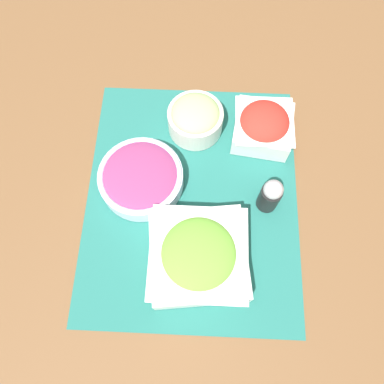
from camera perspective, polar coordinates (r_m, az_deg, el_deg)
name	(u,v)px	position (r m, az deg, el deg)	size (l,w,h in m)	color
ground_plane	(192,198)	(0.83, 0.00, -0.87)	(3.00, 3.00, 0.00)	brown
placemat	(192,197)	(0.83, 0.00, -0.82)	(0.57, 0.46, 0.00)	#236B60
lettuce_bowl	(198,255)	(0.75, 0.99, -9.62)	(0.21, 0.21, 0.08)	white
cucumber_bowl	(197,118)	(0.87, 0.76, 11.22)	(0.13, 0.13, 0.08)	silver
onion_bowl	(141,177)	(0.82, -7.80, 2.23)	(0.18, 0.18, 0.06)	silver
tomato_bowl	(263,125)	(0.88, 10.81, 9.93)	(0.14, 0.14, 0.08)	white
pepper_shaker	(270,195)	(0.79, 11.86, -0.47)	(0.05, 0.05, 0.10)	black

